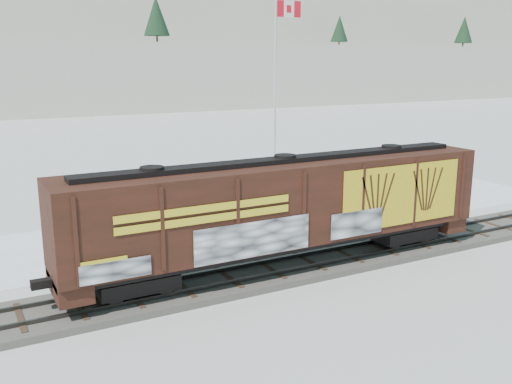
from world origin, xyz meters
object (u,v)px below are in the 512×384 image
flagpole (276,126)px  car_silver (170,229)px  hopper_railcar (285,205)px  car_dark (296,199)px  car_white (312,199)px

flagpole → car_silver: 11.89m
hopper_railcar → car_silver: (-2.92, 6.23, -2.30)m
hopper_railcar → car_silver: bearing=115.1°
hopper_railcar → flagpole: 13.84m
hopper_railcar → car_dark: (5.94, 8.48, -2.25)m
car_white → car_dark: bearing=32.8°
flagpole → car_dark: bearing=-100.7°
hopper_railcar → car_silver: hopper_railcar is taller
hopper_railcar → car_white: 10.12m
flagpole → car_silver: bearing=-148.7°
flagpole → hopper_railcar: bearing=-118.8°
hopper_railcar → flagpole: size_ratio=1.49×
hopper_railcar → flagpole: bearing=61.2°
car_white → car_dark: 1.13m
car_white → hopper_railcar: bearing=143.9°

